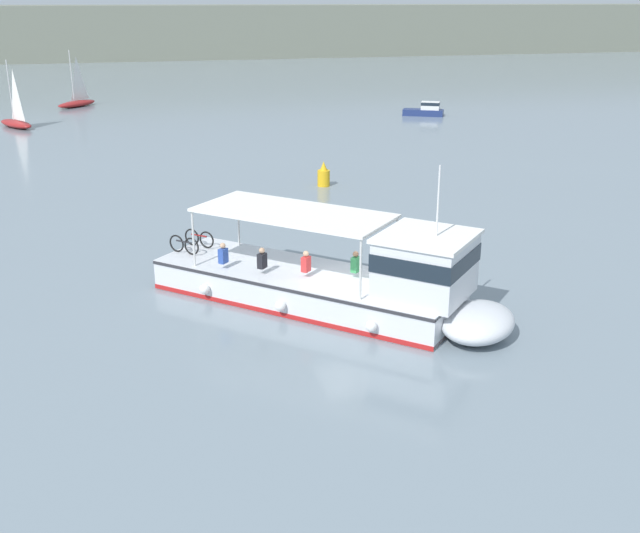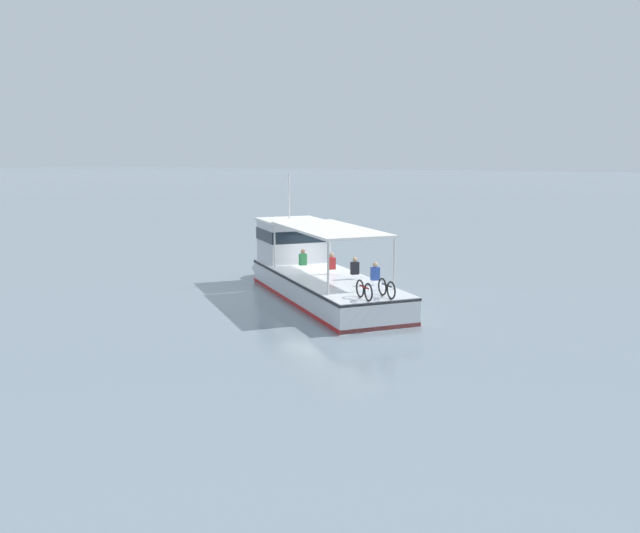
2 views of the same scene
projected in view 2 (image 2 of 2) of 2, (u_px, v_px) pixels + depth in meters
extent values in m
plane|color=gray|center=(309.00, 292.00, 31.22)|extent=(400.00, 400.00, 0.00)
cube|color=silver|center=(325.00, 288.00, 29.32)|extent=(9.94, 9.86, 1.10)
ellipsoid|color=silver|center=(280.00, 266.00, 35.01)|extent=(3.63, 3.64, 1.01)
cube|color=red|center=(325.00, 298.00, 29.40)|extent=(9.97, 9.88, 0.16)
cube|color=#2D2D33|center=(325.00, 277.00, 29.24)|extent=(9.98, 9.90, 0.10)
cube|color=silver|center=(291.00, 241.00, 33.11)|extent=(3.76, 3.76, 1.90)
cube|color=#19232D|center=(291.00, 234.00, 33.06)|extent=(3.83, 3.84, 0.56)
cube|color=white|center=(291.00, 220.00, 32.94)|extent=(3.99, 3.99, 0.12)
cube|color=white|center=(329.00, 229.00, 28.47)|extent=(6.84, 6.80, 0.10)
cylinder|color=silver|center=(275.00, 246.00, 31.15)|extent=(0.08, 0.08, 2.00)
cylinder|color=silver|center=(330.00, 243.00, 32.12)|extent=(0.08, 0.08, 2.00)
cylinder|color=silver|center=(328.00, 268.00, 25.18)|extent=(0.08, 0.08, 2.00)
cylinder|color=silver|center=(394.00, 264.00, 26.15)|extent=(0.08, 0.08, 2.00)
cylinder|color=silver|center=(289.00, 196.00, 33.02)|extent=(0.06, 0.06, 2.20)
sphere|color=white|center=(333.00, 274.00, 33.09)|extent=(0.36, 0.36, 0.36)
sphere|color=white|center=(362.00, 286.00, 30.06)|extent=(0.36, 0.36, 0.36)
sphere|color=white|center=(395.00, 300.00, 27.21)|extent=(0.36, 0.36, 0.36)
torus|color=black|center=(360.00, 288.00, 24.83)|extent=(0.51, 0.51, 0.66)
torus|color=black|center=(368.00, 292.00, 24.19)|extent=(0.51, 0.51, 0.66)
cylinder|color=maroon|center=(364.00, 287.00, 24.49)|extent=(0.54, 0.53, 0.06)
torus|color=black|center=(382.00, 287.00, 25.16)|extent=(0.51, 0.51, 0.66)
torus|color=black|center=(391.00, 290.00, 24.52)|extent=(0.51, 0.51, 0.66)
cylinder|color=#232328|center=(387.00, 285.00, 24.82)|extent=(0.54, 0.53, 0.06)
cube|color=#2D4CA5|center=(375.00, 274.00, 27.09)|extent=(0.38, 0.38, 0.52)
sphere|color=tan|center=(375.00, 264.00, 27.03)|extent=(0.20, 0.20, 0.20)
cube|color=black|center=(355.00, 268.00, 28.37)|extent=(0.38, 0.38, 0.52)
sphere|color=tan|center=(355.00, 259.00, 28.31)|extent=(0.20, 0.20, 0.20)
cube|color=red|center=(331.00, 263.00, 29.56)|extent=(0.38, 0.38, 0.52)
sphere|color=tan|center=(332.00, 255.00, 29.50)|extent=(0.20, 0.20, 0.20)
cube|color=#338C4C|center=(303.00, 259.00, 30.64)|extent=(0.38, 0.38, 0.52)
sphere|color=#9E7051|center=(303.00, 251.00, 30.58)|extent=(0.20, 0.20, 0.20)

